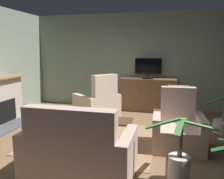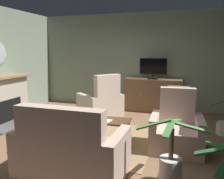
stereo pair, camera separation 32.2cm
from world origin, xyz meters
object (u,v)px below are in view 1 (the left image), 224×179
at_px(tv_remote, 101,119).
at_px(potted_plant_leafy_by_curtain, 179,165).
at_px(coffee_table, 104,122).
at_px(sofa_floral, 78,153).
at_px(folded_newspaper, 105,121).
at_px(armchair_facing_sofa, 98,105).
at_px(armchair_in_far_corner, 178,129).
at_px(cat, 52,117).
at_px(tv_cabinet, 148,96).
at_px(potted_plant_on_hearth_side, 224,124).
at_px(television, 148,68).

bearing_deg(tv_remote, potted_plant_leafy_by_curtain, 147.19).
height_order(coffee_table, sofa_floral, sofa_floral).
xyz_separation_m(folded_newspaper, armchair_facing_sofa, (-0.65, 1.61, -0.12)).
relative_size(armchair_facing_sofa, armchair_in_far_corner, 1.18).
bearing_deg(coffee_table, cat, 148.40).
height_order(armchair_facing_sofa, potted_plant_leafy_by_curtain, armchair_facing_sofa).
xyz_separation_m(tv_remote, cat, (-1.60, 1.04, -0.37)).
bearing_deg(potted_plant_leafy_by_curtain, tv_cabinet, 101.96).
bearing_deg(potted_plant_on_hearth_side, television, 142.71).
xyz_separation_m(coffee_table, potted_plant_leafy_by_curtain, (1.33, -1.05, -0.16)).
relative_size(folded_newspaper, cat, 0.45).
bearing_deg(sofa_floral, armchair_in_far_corner, 46.18).
bearing_deg(folded_newspaper, sofa_floral, -84.76).
bearing_deg(television, potted_plant_on_hearth_side, -37.29).
xyz_separation_m(coffee_table, sofa_floral, (-0.01, -1.24, -0.06)).
distance_m(tv_cabinet, potted_plant_on_hearth_side, 2.28).
relative_size(armchair_facing_sofa, potted_plant_leafy_by_curtain, 1.41).
xyz_separation_m(television, coffee_table, (-0.55, -2.59, -0.85)).
relative_size(television, armchair_facing_sofa, 0.59).
bearing_deg(folded_newspaper, armchair_facing_sofa, 119.45).
bearing_deg(tv_cabinet, coffee_table, -101.70).
bearing_deg(coffee_table, tv_cabinet, 78.30).
bearing_deg(folded_newspaper, television, 86.76).
distance_m(television, sofa_floral, 3.98).
distance_m(armchair_facing_sofa, armchair_in_far_corner, 2.39).
distance_m(coffee_table, folded_newspaper, 0.10).
xyz_separation_m(armchair_in_far_corner, potted_plant_on_hearth_side, (0.98, 1.08, -0.17)).
bearing_deg(television, armchair_facing_sofa, -137.67).
xyz_separation_m(tv_cabinet, potted_plant_on_hearth_side, (1.78, -1.41, -0.28)).
relative_size(sofa_floral, cat, 2.24).
height_order(tv_cabinet, potted_plant_leafy_by_curtain, tv_cabinet).
bearing_deg(folded_newspaper, coffee_table, 126.54).
distance_m(armchair_in_far_corner, cat, 3.12).
height_order(coffee_table, folded_newspaper, folded_newspaper).
relative_size(coffee_table, potted_plant_on_hearth_side, 1.01).
bearing_deg(potted_plant_on_hearth_side, tv_remote, -151.89).
xyz_separation_m(tv_remote, armchair_in_far_corner, (1.39, 0.19, -0.14)).
bearing_deg(armchair_facing_sofa, cat, -153.34).
height_order(sofa_floral, potted_plant_leafy_by_curtain, sofa_floral).
xyz_separation_m(armchair_in_far_corner, potted_plant_leafy_by_curtain, (-0.01, -1.21, -0.08)).
distance_m(tv_remote, potted_plant_leafy_by_curtain, 1.73).
distance_m(folded_newspaper, potted_plant_on_hearth_side, 2.65).
bearing_deg(armchair_in_far_corner, tv_cabinet, 107.66).
relative_size(tv_remote, sofa_floral, 0.11).
relative_size(armchair_facing_sofa, potted_plant_on_hearth_side, 1.23).
bearing_deg(armchair_facing_sofa, folded_newspaper, -68.09).
distance_m(tv_cabinet, armchair_facing_sofa, 1.60).
relative_size(tv_remote, armchair_facing_sofa, 0.13).
height_order(armchair_facing_sofa, potted_plant_on_hearth_side, armchair_facing_sofa).
relative_size(tv_cabinet, armchair_in_far_corner, 1.47).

